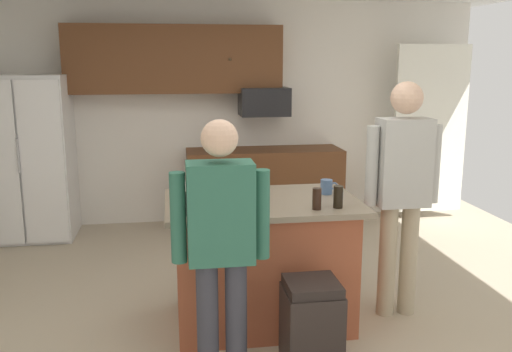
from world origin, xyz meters
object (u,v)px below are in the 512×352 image
microwave_over_range (264,102)px  person_elder_center (402,183)px  mug_blue_stoneware (188,190)px  trash_bin (311,328)px  refrigerator (28,158)px  glass_stout_tall (188,204)px  mug_ceramic_white (327,187)px  kitchen_island (262,261)px  tumbler_amber (338,197)px  glass_pilsner (236,188)px  person_host_foreground (221,238)px  glass_dark_ale (317,199)px

microwave_over_range → person_elder_center: (0.61, -2.53, -0.42)m
mug_blue_stoneware → trash_bin: size_ratio=0.20×
refrigerator → glass_stout_tall: refrigerator is taller
glass_stout_tall → mug_ceramic_white: 1.12m
kitchen_island → tumbler_amber: size_ratio=9.12×
glass_stout_tall → kitchen_island: bearing=29.2°
mug_ceramic_white → tumbler_amber: bearing=-94.8°
tumbler_amber → mug_ceramic_white: size_ratio=1.15×
kitchen_island → glass_pilsner: bearing=165.4°
microwave_over_range → person_host_foreground: 3.40m
tumbler_amber → glass_stout_tall: bearing=-179.1°
person_host_foreground → glass_pilsner: bearing=13.0°
person_elder_center → mug_blue_stoneware: (-1.57, 0.22, -0.05)m
mug_blue_stoneware → microwave_over_range: bearing=67.4°
refrigerator → person_elder_center: 4.01m
microwave_over_range → kitchen_island: (-0.44, -2.50, -0.98)m
tumbler_amber → glass_dark_ale: bearing=-173.1°
refrigerator → mug_ceramic_white: bearing=-40.4°
person_host_foreground → mug_blue_stoneware: size_ratio=13.03×
glass_stout_tall → trash_bin: 1.10m
person_elder_center → glass_dark_ale: 0.77m
tumbler_amber → glass_stout_tall: size_ratio=1.04×
glass_dark_ale → mug_ceramic_white: size_ratio=1.11×
kitchen_island → person_host_foreground: 0.95m
mug_blue_stoneware → glass_dark_ale: bearing=-30.6°
tumbler_amber → glass_pilsner: bearing=153.1°
glass_dark_ale → glass_pilsner: size_ratio=0.88×
mug_blue_stoneware → person_host_foreground: bearing=-80.7°
person_elder_center → person_host_foreground: bearing=28.9°
microwave_over_range → mug_blue_stoneware: bearing=-112.6°
person_host_foreground → glass_dark_ale: size_ratio=10.94×
person_elder_center → mug_blue_stoneware: 1.58m
glass_stout_tall → refrigerator: bearing=121.2°
glass_dark_ale → glass_pilsner: 0.61m
person_elder_center → glass_dark_ale: (-0.72, -0.28, -0.02)m
person_elder_center → tumbler_amber: 0.62m
mug_ceramic_white → kitchen_island: bearing=-167.9°
refrigerator → microwave_over_range: (2.60, 0.12, 0.57)m
refrigerator → glass_pilsner: bearing=-49.7°
glass_stout_tall → glass_pilsner: glass_pilsner is taller
person_elder_center → glass_pilsner: size_ratio=10.71×
trash_bin → glass_stout_tall: bearing=148.8°
glass_dark_ale → glass_stout_tall: size_ratio=1.01×
glass_pilsner → trash_bin: bearing=-65.0°
glass_dark_ale → mug_blue_stoneware: (-0.85, 0.50, -0.02)m
refrigerator → glass_stout_tall: (1.62, -2.68, 0.12)m
tumbler_amber → glass_stout_tall: (-1.01, -0.02, -0.00)m
microwave_over_range → glass_dark_ale: (-0.12, -2.81, -0.44)m
mug_blue_stoneware → glass_pilsner: (0.34, -0.15, 0.03)m
person_host_foreground → refrigerator: bearing=55.7°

